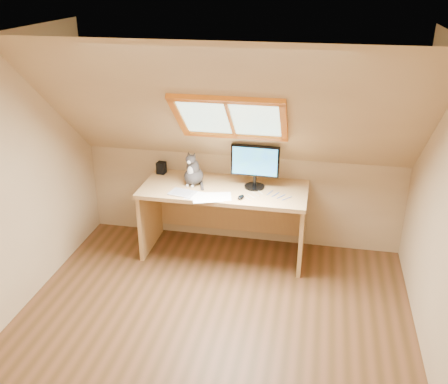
# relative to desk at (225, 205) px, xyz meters

# --- Properties ---
(ground) EXTENTS (3.50, 3.50, 0.00)m
(ground) POSITION_rel_desk_xyz_m (0.13, -1.45, -0.55)
(ground) COLOR brown
(ground) RESTS_ON ground
(room_shell) EXTENTS (3.52, 3.52, 2.41)m
(room_shell) POSITION_rel_desk_xyz_m (0.13, -1.54, 0.88)
(room_shell) COLOR tan
(room_shell) RESTS_ON ground
(desk) EXTENTS (1.71, 0.75, 0.78)m
(desk) POSITION_rel_desk_xyz_m (0.00, 0.00, 0.00)
(desk) COLOR tan
(desk) RESTS_ON ground
(monitor) EXTENTS (0.49, 0.21, 0.46)m
(monitor) POSITION_rel_desk_xyz_m (0.31, -0.01, 0.50)
(monitor) COLOR black
(monitor) RESTS_ON desk
(cat) EXTENTS (0.24, 0.28, 0.37)m
(cat) POSITION_rel_desk_xyz_m (-0.33, -0.05, 0.36)
(cat) COLOR #3E3937
(cat) RESTS_ON desk
(desk_speaker) EXTENTS (0.10, 0.10, 0.13)m
(desk_speaker) POSITION_rel_desk_xyz_m (-0.75, 0.18, 0.30)
(desk_speaker) COLOR black
(desk_speaker) RESTS_ON desk
(graphics_tablet) EXTENTS (0.29, 0.23, 0.01)m
(graphics_tablet) POSITION_rel_desk_xyz_m (-0.38, -0.30, 0.24)
(graphics_tablet) COLOR #B2B2B7
(graphics_tablet) RESTS_ON desk
(mouse) EXTENTS (0.08, 0.11, 0.03)m
(mouse) POSITION_rel_desk_xyz_m (0.21, -0.30, 0.25)
(mouse) COLOR black
(mouse) RESTS_ON desk
(papers) EXTENTS (0.35, 0.30, 0.01)m
(papers) POSITION_rel_desk_xyz_m (-0.12, -0.33, 0.24)
(papers) COLOR white
(papers) RESTS_ON desk
(cables) EXTENTS (0.51, 0.26, 0.01)m
(cables) POSITION_rel_desk_xyz_m (0.48, -0.19, 0.24)
(cables) COLOR silver
(cables) RESTS_ON desk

